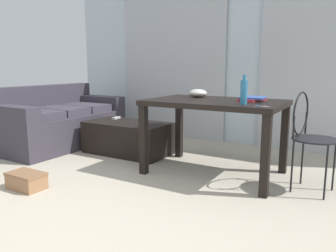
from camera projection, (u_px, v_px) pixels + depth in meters
ground_plane at (173, 185)px, 3.04m from camera, size 7.60×7.60×0.00m
wall_back at (245, 47)px, 4.49m from camera, size 5.76×0.10×2.67m
curtains at (242, 64)px, 4.45m from camera, size 3.93×0.03×2.22m
couch at (58, 122)px, 4.54m from camera, size 0.92×1.72×0.81m
coffee_table at (128, 138)px, 4.12m from camera, size 1.05×0.56×0.39m
craft_table at (215, 110)px, 3.26m from camera, size 1.31×0.85×0.75m
wire_chair at (308, 130)px, 2.82m from camera, size 0.39×0.40×0.86m
bottle_near at (244, 92)px, 2.84m from camera, size 0.06×0.06×0.26m
bowl at (198, 93)px, 3.55m from camera, size 0.19×0.19×0.09m
book_stack at (252, 99)px, 3.15m from camera, size 0.23×0.30×0.04m
scissors at (260, 106)px, 2.72m from camera, size 0.12×0.07×0.00m
tv_remote_primary at (116, 118)px, 4.35m from camera, size 0.07×0.15×0.02m
shoebox at (26, 181)px, 2.93m from camera, size 0.34×0.21×0.15m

